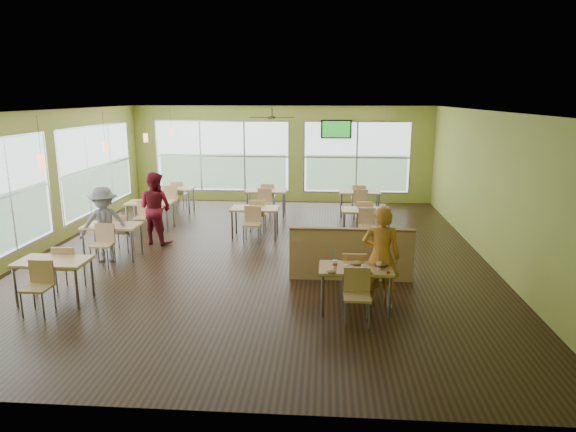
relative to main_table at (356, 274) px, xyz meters
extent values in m
plane|color=black|center=(-2.00, 3.00, -0.63)|extent=(12.00, 12.00, 0.00)
plane|color=white|center=(-2.00, 3.00, 2.57)|extent=(12.00, 12.00, 0.00)
cube|color=#AAB449|center=(-2.00, 9.00, 0.97)|extent=(10.00, 0.04, 3.20)
cube|color=#AAB449|center=(-2.00, -3.00, 0.97)|extent=(10.00, 0.04, 3.20)
cube|color=#AAB449|center=(-7.00, 3.00, 0.97)|extent=(0.04, 12.00, 3.20)
cube|color=#AAB449|center=(3.00, 3.00, 0.97)|extent=(0.04, 12.00, 3.20)
cube|color=white|center=(-6.98, 6.00, 0.89)|extent=(0.02, 4.50, 2.35)
cube|color=white|center=(-4.00, 8.98, 0.89)|extent=(4.50, 0.02, 2.35)
cube|color=white|center=(0.50, 8.98, 0.89)|extent=(3.50, 0.02, 2.35)
cube|color=#B7BABC|center=(-6.97, 3.50, -0.28)|extent=(0.04, 9.40, 0.05)
cube|color=#B7BABC|center=(-1.75, 8.97, -0.28)|extent=(8.00, 0.04, 0.05)
cube|color=tan|center=(0.00, 0.00, 0.10)|extent=(1.20, 0.70, 0.04)
cube|color=brown|center=(0.00, 0.00, 0.07)|extent=(1.22, 0.71, 0.01)
cylinder|color=slate|center=(-0.54, -0.29, -0.28)|extent=(0.05, 0.05, 0.71)
cylinder|color=slate|center=(0.54, -0.29, -0.28)|extent=(0.05, 0.05, 0.71)
cylinder|color=slate|center=(-0.54, 0.29, -0.28)|extent=(0.05, 0.05, 0.71)
cylinder|color=slate|center=(0.54, 0.29, -0.28)|extent=(0.05, 0.05, 0.71)
cube|color=tan|center=(0.00, 0.55, -0.18)|extent=(0.42, 0.42, 0.04)
cube|color=tan|center=(0.00, 0.74, 0.04)|extent=(0.42, 0.04, 0.40)
cube|color=tan|center=(0.00, -0.55, -0.18)|extent=(0.42, 0.42, 0.04)
cube|color=tan|center=(0.00, -0.74, 0.04)|extent=(0.42, 0.04, 0.40)
cube|color=tan|center=(0.00, 1.45, -0.13)|extent=(2.40, 0.12, 1.00)
cube|color=brown|center=(0.00, 1.45, 0.39)|extent=(2.40, 0.14, 0.04)
cube|color=tan|center=(-5.20, 0.00, 0.10)|extent=(1.20, 0.70, 0.04)
cube|color=brown|center=(-5.20, 0.00, 0.07)|extent=(1.22, 0.71, 0.01)
cylinder|color=slate|center=(-5.74, -0.29, -0.28)|extent=(0.05, 0.05, 0.71)
cylinder|color=slate|center=(-4.66, -0.29, -0.28)|extent=(0.05, 0.05, 0.71)
cylinder|color=slate|center=(-5.74, 0.29, -0.28)|extent=(0.05, 0.05, 0.71)
cylinder|color=slate|center=(-4.66, 0.29, -0.28)|extent=(0.05, 0.05, 0.71)
cube|color=tan|center=(-5.20, 0.55, -0.18)|extent=(0.42, 0.42, 0.04)
cube|color=tan|center=(-5.20, 0.74, 0.04)|extent=(0.42, 0.04, 0.40)
cube|color=tan|center=(-5.20, -0.55, -0.18)|extent=(0.42, 0.42, 0.04)
cube|color=tan|center=(-5.20, -0.74, 0.04)|extent=(0.42, 0.04, 0.40)
cube|color=tan|center=(-5.20, 2.50, 0.10)|extent=(1.20, 0.70, 0.04)
cube|color=brown|center=(-5.20, 2.50, 0.07)|extent=(1.22, 0.71, 0.01)
cylinder|color=slate|center=(-5.74, 2.21, -0.28)|extent=(0.05, 0.05, 0.71)
cylinder|color=slate|center=(-4.66, 2.21, -0.28)|extent=(0.05, 0.05, 0.71)
cylinder|color=slate|center=(-5.74, 2.79, -0.28)|extent=(0.05, 0.05, 0.71)
cylinder|color=slate|center=(-4.66, 2.79, -0.28)|extent=(0.05, 0.05, 0.71)
cube|color=tan|center=(-5.20, 3.05, -0.18)|extent=(0.42, 0.42, 0.04)
cube|color=tan|center=(-5.20, 3.24, 0.04)|extent=(0.42, 0.04, 0.40)
cube|color=tan|center=(-5.20, 1.95, -0.18)|extent=(0.42, 0.42, 0.04)
cube|color=tan|center=(-5.20, 1.76, 0.04)|extent=(0.42, 0.04, 0.40)
cube|color=tan|center=(-5.20, 5.00, 0.10)|extent=(1.20, 0.70, 0.04)
cube|color=brown|center=(-5.20, 5.00, 0.07)|extent=(1.22, 0.71, 0.01)
cylinder|color=slate|center=(-5.74, 4.71, -0.28)|extent=(0.05, 0.05, 0.71)
cylinder|color=slate|center=(-4.66, 4.71, -0.28)|extent=(0.05, 0.05, 0.71)
cylinder|color=slate|center=(-5.74, 5.29, -0.28)|extent=(0.05, 0.05, 0.71)
cylinder|color=slate|center=(-4.66, 5.29, -0.28)|extent=(0.05, 0.05, 0.71)
cube|color=tan|center=(-5.20, 5.55, -0.18)|extent=(0.42, 0.42, 0.04)
cube|color=tan|center=(-5.20, 5.74, 0.04)|extent=(0.42, 0.04, 0.40)
cube|color=tan|center=(-5.20, 4.45, -0.18)|extent=(0.42, 0.42, 0.04)
cube|color=tan|center=(-5.20, 4.26, 0.04)|extent=(0.42, 0.04, 0.40)
cube|color=tan|center=(-5.20, 7.20, 0.10)|extent=(1.20, 0.70, 0.04)
cube|color=brown|center=(-5.20, 7.20, 0.07)|extent=(1.22, 0.71, 0.01)
cylinder|color=slate|center=(-5.74, 6.91, -0.28)|extent=(0.05, 0.05, 0.71)
cylinder|color=slate|center=(-4.66, 6.91, -0.28)|extent=(0.05, 0.05, 0.71)
cylinder|color=slate|center=(-5.74, 7.49, -0.28)|extent=(0.05, 0.05, 0.71)
cylinder|color=slate|center=(-4.66, 7.49, -0.28)|extent=(0.05, 0.05, 0.71)
cube|color=tan|center=(-5.20, 7.75, -0.18)|extent=(0.42, 0.42, 0.04)
cube|color=tan|center=(-5.20, 7.94, 0.04)|extent=(0.42, 0.04, 0.40)
cube|color=tan|center=(-5.20, 6.65, -0.18)|extent=(0.42, 0.42, 0.04)
cube|color=tan|center=(-5.20, 6.46, 0.04)|extent=(0.42, 0.04, 0.40)
cube|color=tan|center=(-2.30, 4.50, 0.10)|extent=(1.20, 0.70, 0.04)
cube|color=brown|center=(-2.30, 4.50, 0.07)|extent=(1.22, 0.71, 0.01)
cylinder|color=slate|center=(-2.84, 4.21, -0.28)|extent=(0.05, 0.05, 0.71)
cylinder|color=slate|center=(-1.76, 4.21, -0.28)|extent=(0.05, 0.05, 0.71)
cylinder|color=slate|center=(-2.84, 4.79, -0.28)|extent=(0.05, 0.05, 0.71)
cylinder|color=slate|center=(-1.76, 4.79, -0.28)|extent=(0.05, 0.05, 0.71)
cube|color=tan|center=(-2.30, 5.05, -0.18)|extent=(0.42, 0.42, 0.04)
cube|color=tan|center=(-2.30, 5.24, 0.04)|extent=(0.42, 0.04, 0.40)
cube|color=tan|center=(-2.30, 3.95, -0.18)|extent=(0.42, 0.42, 0.04)
cube|color=tan|center=(-2.30, 3.76, 0.04)|extent=(0.42, 0.04, 0.40)
cube|color=tan|center=(-2.30, 7.00, 0.10)|extent=(1.20, 0.70, 0.04)
cube|color=brown|center=(-2.30, 7.00, 0.07)|extent=(1.22, 0.71, 0.01)
cylinder|color=slate|center=(-2.84, 6.71, -0.28)|extent=(0.05, 0.05, 0.71)
cylinder|color=slate|center=(-1.76, 6.71, -0.28)|extent=(0.05, 0.05, 0.71)
cylinder|color=slate|center=(-2.84, 7.29, -0.28)|extent=(0.05, 0.05, 0.71)
cylinder|color=slate|center=(-1.76, 7.29, -0.28)|extent=(0.05, 0.05, 0.71)
cube|color=tan|center=(-2.30, 7.55, -0.18)|extent=(0.42, 0.42, 0.04)
cube|color=tan|center=(-2.30, 7.74, 0.04)|extent=(0.42, 0.04, 0.40)
cube|color=tan|center=(-2.30, 6.45, -0.18)|extent=(0.42, 0.42, 0.04)
cube|color=tan|center=(-2.30, 6.26, 0.04)|extent=(0.42, 0.04, 0.40)
cube|color=tan|center=(0.50, 4.50, 0.10)|extent=(1.20, 0.70, 0.04)
cube|color=brown|center=(0.50, 4.50, 0.07)|extent=(1.22, 0.71, 0.01)
cylinder|color=slate|center=(-0.04, 4.21, -0.28)|extent=(0.05, 0.05, 0.71)
cylinder|color=slate|center=(1.04, 4.21, -0.28)|extent=(0.05, 0.05, 0.71)
cylinder|color=slate|center=(-0.04, 4.79, -0.28)|extent=(0.05, 0.05, 0.71)
cylinder|color=slate|center=(1.04, 4.79, -0.28)|extent=(0.05, 0.05, 0.71)
cube|color=tan|center=(0.50, 5.05, -0.18)|extent=(0.42, 0.42, 0.04)
cube|color=tan|center=(0.50, 5.24, 0.04)|extent=(0.42, 0.04, 0.40)
cube|color=tan|center=(0.50, 3.95, -0.18)|extent=(0.42, 0.42, 0.04)
cube|color=tan|center=(0.50, 3.76, 0.04)|extent=(0.42, 0.04, 0.40)
cube|color=tan|center=(0.50, 7.00, 0.10)|extent=(1.20, 0.70, 0.04)
cube|color=brown|center=(0.50, 7.00, 0.07)|extent=(1.22, 0.71, 0.01)
cylinder|color=slate|center=(-0.04, 6.71, -0.28)|extent=(0.05, 0.05, 0.71)
cylinder|color=slate|center=(1.04, 6.71, -0.28)|extent=(0.05, 0.05, 0.71)
cylinder|color=slate|center=(-0.04, 7.29, -0.28)|extent=(0.05, 0.05, 0.71)
cylinder|color=slate|center=(1.04, 7.29, -0.28)|extent=(0.05, 0.05, 0.71)
cube|color=tan|center=(0.50, 7.55, -0.18)|extent=(0.42, 0.42, 0.04)
cube|color=tan|center=(0.50, 7.74, 0.04)|extent=(0.42, 0.04, 0.40)
cube|color=tan|center=(0.50, 6.45, -0.18)|extent=(0.42, 0.42, 0.04)
cube|color=tan|center=(0.50, 6.26, 0.04)|extent=(0.42, 0.04, 0.40)
cylinder|color=#2D2119|center=(-5.20, 0.00, 2.22)|extent=(0.01, 0.01, 0.70)
cylinder|color=#EB8B4E|center=(-5.20, 0.00, 1.82)|extent=(0.11, 0.11, 0.22)
cylinder|color=#2D2119|center=(-5.20, 2.50, 2.22)|extent=(0.01, 0.01, 0.70)
cylinder|color=#EB8B4E|center=(-5.20, 2.50, 1.82)|extent=(0.11, 0.11, 0.22)
cylinder|color=#2D2119|center=(-5.20, 5.00, 2.22)|extent=(0.01, 0.01, 0.70)
cylinder|color=#EB8B4E|center=(-5.20, 5.00, 1.82)|extent=(0.11, 0.11, 0.22)
cylinder|color=#2D2119|center=(-5.20, 7.20, 2.22)|extent=(0.01, 0.01, 0.70)
cylinder|color=#EB8B4E|center=(-5.20, 7.20, 1.82)|extent=(0.11, 0.11, 0.22)
cylinder|color=#2D2119|center=(-2.00, 6.00, 2.45)|extent=(0.03, 0.03, 0.24)
cylinder|color=#2D2119|center=(-2.00, 6.00, 2.31)|extent=(0.16, 0.16, 0.06)
cube|color=#2D2119|center=(-1.65, 6.00, 2.31)|extent=(0.55, 0.10, 0.01)
cube|color=#2D2119|center=(-2.00, 6.35, 2.31)|extent=(0.10, 0.55, 0.01)
cube|color=#2D2119|center=(-2.35, 6.00, 2.31)|extent=(0.55, 0.10, 0.01)
cube|color=#2D2119|center=(-2.00, 5.65, 2.31)|extent=(0.10, 0.55, 0.01)
cube|color=black|center=(-0.20, 8.90, 1.82)|extent=(1.00, 0.06, 0.60)
cube|color=#229028|center=(-0.20, 8.87, 1.82)|extent=(0.90, 0.01, 0.52)
imported|color=#CF6417|center=(0.43, 0.19, 0.25)|extent=(0.70, 0.52, 1.76)
imported|color=maroon|center=(-4.60, 3.69, 0.24)|extent=(1.03, 0.91, 1.75)
imported|color=slate|center=(-5.26, 2.29, 0.18)|extent=(1.17, 0.86, 1.63)
cone|color=white|center=(-0.35, -0.06, 0.18)|extent=(0.09, 0.09, 0.12)
cylinder|color=red|center=(-0.35, -0.06, 0.18)|extent=(0.09, 0.09, 0.04)
cylinder|color=white|center=(-0.35, -0.06, 0.25)|extent=(0.10, 0.10, 0.01)
cylinder|color=#2382DA|center=(-0.35, -0.06, 0.35)|extent=(0.02, 0.06, 0.22)
cone|color=white|center=(-0.17, -0.22, 0.17)|extent=(0.08, 0.08, 0.11)
cylinder|color=red|center=(-0.17, -0.22, 0.17)|extent=(0.07, 0.07, 0.03)
cylinder|color=white|center=(-0.17, -0.22, 0.23)|extent=(0.08, 0.08, 0.01)
cylinder|color=#F1F718|center=(-0.17, -0.22, 0.32)|extent=(0.02, 0.05, 0.19)
cone|color=white|center=(0.11, -0.20, 0.17)|extent=(0.08, 0.08, 0.11)
cylinder|color=red|center=(0.11, -0.20, 0.17)|extent=(0.07, 0.07, 0.03)
cylinder|color=white|center=(0.11, -0.20, 0.23)|extent=(0.08, 0.08, 0.01)
cylinder|color=red|center=(0.11, -0.20, 0.32)|extent=(0.03, 0.05, 0.19)
cone|color=white|center=(0.37, -0.08, 0.18)|extent=(0.09, 0.09, 0.12)
cylinder|color=red|center=(0.37, -0.08, 0.18)|extent=(0.08, 0.08, 0.03)
cylinder|color=white|center=(0.37, -0.08, 0.24)|extent=(0.09, 0.09, 0.01)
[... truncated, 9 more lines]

